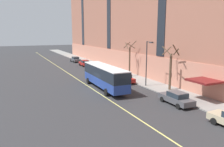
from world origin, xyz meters
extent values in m
plane|color=#303033|center=(0.00, 0.00, 0.00)|extent=(260.00, 260.00, 0.00)
cube|color=gray|center=(8.93, 3.00, 0.07)|extent=(4.31, 160.00, 0.15)
cube|color=#A36651|center=(17.09, 0.00, 13.33)|extent=(12.00, 110.00, 26.66)
cube|color=tan|center=(11.02, 0.00, 2.20)|extent=(0.14, 110.00, 4.40)
cube|color=maroon|center=(9.49, -10.83, 2.60)|extent=(3.20, 3.40, 0.24)
cube|color=#1E232B|center=(11.04, 20.62, 14.66)|extent=(0.10, 2.00, 20.26)
cube|color=#1E232B|center=(11.04, 41.25, 14.66)|extent=(0.10, 2.00, 20.26)
cube|color=navy|center=(0.89, 0.03, 1.24)|extent=(2.74, 12.10, 1.25)
cube|color=black|center=(0.89, 0.03, 2.63)|extent=(2.75, 12.10, 1.52)
cube|color=white|center=(0.89, 0.03, 3.45)|extent=(2.76, 12.10, 0.12)
cube|color=#19232D|center=(1.03, 6.08, 2.48)|extent=(2.27, 0.13, 1.14)
cube|color=orange|center=(1.03, 6.09, 3.21)|extent=(1.73, 0.10, 0.28)
cube|color=black|center=(1.03, 6.10, 0.72)|extent=(2.42, 0.17, 0.24)
cube|color=white|center=(0.16, 6.12, 0.97)|extent=(0.28, 0.07, 0.18)
cube|color=white|center=(1.89, 6.08, 0.97)|extent=(0.28, 0.07, 0.18)
cylinder|color=black|center=(-0.25, 4.27, 0.50)|extent=(0.32, 1.01, 1.00)
cylinder|color=black|center=(2.22, 4.21, 0.50)|extent=(0.32, 1.01, 1.00)
cylinder|color=black|center=(-0.42, -3.56, 0.50)|extent=(0.32, 1.01, 1.00)
cylinder|color=black|center=(2.04, -3.61, 0.50)|extent=(0.32, 1.01, 1.00)
cube|color=#4C4C51|center=(5.60, -10.31, 0.64)|extent=(1.91, 4.75, 0.64)
cube|color=#232D38|center=(5.59, -10.54, 1.24)|extent=(1.62, 2.16, 0.56)
cube|color=#4C4C51|center=(5.59, -10.54, 1.54)|extent=(1.58, 2.06, 0.04)
cylinder|color=black|center=(4.77, -8.83, 0.32)|extent=(0.24, 0.65, 0.64)
cylinder|color=black|center=(6.51, -8.88, 0.32)|extent=(0.24, 0.65, 0.64)
cylinder|color=black|center=(4.68, -11.74, 0.32)|extent=(0.24, 0.65, 0.64)
cylinder|color=black|center=(6.42, -11.79, 0.32)|extent=(0.24, 0.65, 0.64)
cube|color=#B21E19|center=(5.59, 23.71, 0.64)|extent=(1.83, 4.48, 0.64)
cube|color=#232D38|center=(5.59, 23.49, 1.24)|extent=(1.60, 2.02, 0.56)
cube|color=#B21E19|center=(5.59, 23.49, 1.54)|extent=(1.57, 1.93, 0.04)
cylinder|color=black|center=(4.70, 25.09, 0.32)|extent=(0.22, 0.64, 0.64)
cylinder|color=black|center=(6.47, 25.10, 0.32)|extent=(0.22, 0.64, 0.64)
cylinder|color=black|center=(4.71, 22.32, 0.32)|extent=(0.22, 0.64, 0.64)
cylinder|color=black|center=(6.49, 22.33, 0.32)|extent=(0.22, 0.64, 0.64)
cube|color=#B21E19|center=(5.62, 8.65, 0.64)|extent=(1.80, 4.29, 0.64)
cube|color=#232D38|center=(5.62, 8.43, 1.24)|extent=(1.58, 1.93, 0.56)
cube|color=#B21E19|center=(5.62, 8.43, 1.54)|extent=(1.54, 1.85, 0.04)
cylinder|color=black|center=(4.74, 9.98, 0.32)|extent=(0.22, 0.64, 0.64)
cylinder|color=black|center=(6.50, 9.97, 0.32)|extent=(0.22, 0.64, 0.64)
cylinder|color=black|center=(4.74, 7.32, 0.32)|extent=(0.22, 0.64, 0.64)
cylinder|color=black|center=(6.50, 7.31, 0.32)|extent=(0.22, 0.64, 0.64)
cylinder|color=black|center=(4.74, -16.38, 0.32)|extent=(0.24, 0.65, 0.64)
cube|color=#4C4C51|center=(5.72, 32.78, 0.64)|extent=(1.98, 4.71, 0.64)
cube|color=#232D38|center=(5.73, 32.55, 1.24)|extent=(1.68, 2.15, 0.56)
cube|color=#4C4C51|center=(5.73, 32.55, 1.54)|extent=(1.64, 2.05, 0.04)
cylinder|color=black|center=(4.78, 34.20, 0.32)|extent=(0.24, 0.65, 0.64)
cylinder|color=black|center=(6.57, 34.25, 0.32)|extent=(0.24, 0.65, 0.64)
cylinder|color=black|center=(4.87, 31.31, 0.32)|extent=(0.24, 0.65, 0.64)
cylinder|color=black|center=(6.67, 31.37, 0.32)|extent=(0.24, 0.65, 0.64)
cube|color=#B7B7BC|center=(5.54, 15.64, 0.64)|extent=(1.79, 4.33, 0.64)
cube|color=#232D38|center=(5.54, 15.43, 1.24)|extent=(1.57, 1.95, 0.56)
cube|color=#B7B7BC|center=(5.54, 15.43, 1.54)|extent=(1.54, 1.86, 0.04)
cylinder|color=black|center=(4.67, 16.98, 0.32)|extent=(0.22, 0.64, 0.64)
cylinder|color=black|center=(6.42, 16.98, 0.32)|extent=(0.22, 0.64, 0.64)
cylinder|color=black|center=(4.67, 14.30, 0.32)|extent=(0.22, 0.64, 0.64)
cylinder|color=black|center=(6.42, 14.30, 0.32)|extent=(0.22, 0.64, 0.64)
cube|color=#B21E19|center=(5.62, 2.43, 0.64)|extent=(1.90, 4.41, 0.64)
cube|color=#232D38|center=(5.63, 2.21, 1.24)|extent=(1.62, 2.00, 0.56)
cube|color=#B21E19|center=(5.63, 2.21, 1.54)|extent=(1.58, 1.91, 0.04)
cylinder|color=black|center=(4.71, 3.76, 0.32)|extent=(0.24, 0.65, 0.64)
cylinder|color=black|center=(6.46, 3.80, 0.32)|extent=(0.24, 0.65, 0.64)
cylinder|color=black|center=(4.78, 1.05, 0.32)|extent=(0.24, 0.65, 0.64)
cylinder|color=black|center=(6.53, 1.10, 0.32)|extent=(0.24, 0.65, 0.64)
cylinder|color=brown|center=(9.15, -4.96, 2.79)|extent=(0.34, 0.34, 5.29)
cylinder|color=brown|center=(9.85, -5.16, 5.71)|extent=(0.58, 1.53, 1.08)
cylinder|color=brown|center=(9.04, -4.10, 5.79)|extent=(1.83, 0.39, 1.24)
cylinder|color=brown|center=(8.28, -5.09, 5.84)|extent=(0.43, 1.85, 1.33)
cylinder|color=brown|center=(9.33, -5.71, 6.01)|extent=(1.65, 0.53, 1.65)
cylinder|color=brown|center=(9.15, 6.86, 2.94)|extent=(0.30, 0.30, 5.58)
cylinder|color=brown|center=(9.96, 7.09, 6.20)|extent=(0.61, 1.73, 1.45)
cylinder|color=brown|center=(8.95, 7.65, 6.06)|extent=(1.69, 0.55, 1.19)
cylinder|color=brown|center=(8.54, 6.98, 6.03)|extent=(0.38, 1.33, 1.11)
cylinder|color=brown|center=(8.97, 6.09, 6.00)|extent=(1.64, 0.51, 1.06)
cylinder|color=#2D2D30|center=(7.38, -1.42, 3.64)|extent=(0.16, 0.16, 6.97)
cylinder|color=#2D2D30|center=(7.38, -1.97, 7.02)|extent=(0.10, 1.10, 0.10)
cube|color=#3D3D3F|center=(7.38, -2.52, 6.97)|extent=(0.36, 0.60, 0.20)
cube|color=#E0D66B|center=(-0.81, 3.00, 0.00)|extent=(0.16, 140.00, 0.01)
camera|label=1|loc=(-11.88, -29.48, 8.30)|focal=35.00mm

